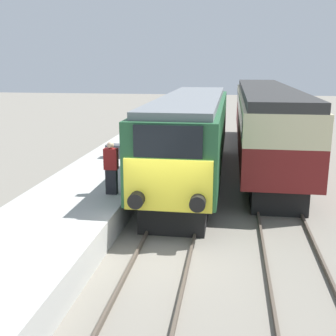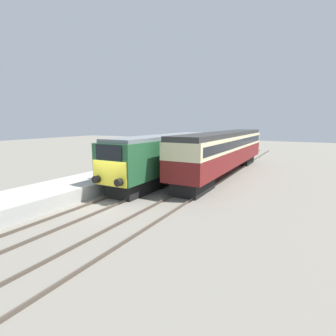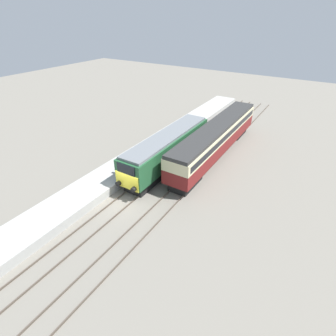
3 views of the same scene
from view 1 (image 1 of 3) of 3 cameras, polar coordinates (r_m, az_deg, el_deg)
ground_plane at (r=11.70m, az=-0.47°, el=-11.43°), size 120.00×120.00×0.00m
platform_left at (r=19.64m, az=-6.32°, el=0.37°), size 3.50×50.00×0.85m
rails_near_track at (r=16.30m, az=2.30°, el=-3.71°), size 1.51×60.00×0.14m
rails_far_track at (r=16.30m, az=14.29°, el=-4.15°), size 1.50×60.00×0.14m
locomotive at (r=18.07m, az=3.17°, el=4.58°), size 2.70×13.87×3.71m
passenger_carriage at (r=22.89m, az=12.95°, el=6.94°), size 2.75×18.61×3.86m
person_on_platform at (r=13.79m, az=-7.69°, el=-0.00°), size 0.44×0.26×1.74m
luggage_crate at (r=19.32m, az=-7.28°, el=2.31°), size 0.70×0.56×0.60m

